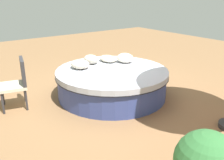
# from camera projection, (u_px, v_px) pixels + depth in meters

# --- Properties ---
(ground_plane) EXTENTS (16.00, 16.00, 0.00)m
(ground_plane) POSITION_uv_depth(u_px,v_px,m) (112.00, 95.00, 5.54)
(ground_plane) COLOR olive
(round_bed) EXTENTS (2.43, 2.43, 0.60)m
(round_bed) POSITION_uv_depth(u_px,v_px,m) (112.00, 82.00, 5.44)
(round_bed) COLOR #38478C
(round_bed) RESTS_ON ground_plane
(throw_pillow_0) EXTENTS (0.41, 0.37, 0.22)m
(throw_pillow_0) POSITION_uv_depth(u_px,v_px,m) (125.00, 58.00, 5.84)
(throw_pillow_0) COLOR silver
(throw_pillow_0) RESTS_ON round_bed
(throw_pillow_1) EXTENTS (0.50, 0.35, 0.15)m
(throw_pillow_1) POSITION_uv_depth(u_px,v_px,m) (108.00, 59.00, 5.92)
(throw_pillow_1) COLOR beige
(throw_pillow_1) RESTS_ON round_bed
(throw_pillow_2) EXTENTS (0.40, 0.31, 0.20)m
(throw_pillow_2) POSITION_uv_depth(u_px,v_px,m) (91.00, 59.00, 5.76)
(throw_pillow_2) COLOR beige
(throw_pillow_2) RESTS_ON round_bed
(throw_pillow_3) EXTENTS (0.46, 0.39, 0.19)m
(throw_pillow_3) POSITION_uv_depth(u_px,v_px,m) (80.00, 64.00, 5.40)
(throw_pillow_3) COLOR beige
(throw_pillow_3) RESTS_ON round_bed
(patio_chair) EXTENTS (0.62, 0.61, 0.98)m
(patio_chair) POSITION_uv_depth(u_px,v_px,m) (17.00, 80.00, 4.81)
(patio_chair) COLOR #333338
(patio_chair) RESTS_ON ground_plane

